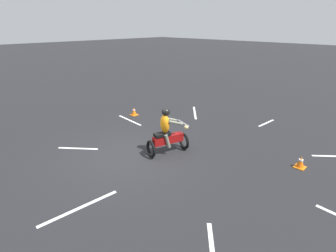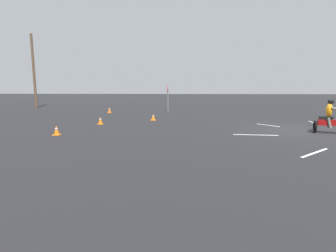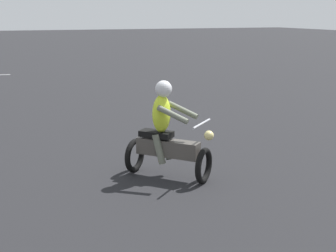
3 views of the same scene
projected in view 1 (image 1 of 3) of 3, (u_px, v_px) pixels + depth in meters
ground_plane at (126, 156)px, 8.88m from camera, size 120.00×120.00×0.00m
motorcycle_rider_foreground at (167, 134)px, 8.86m from camera, size 1.00×1.56×1.66m
traffic_cone_near_right at (301, 162)px, 8.13m from camera, size 0.32×0.32×0.39m
traffic_cone_mid_center at (134, 111)px, 12.82m from camera, size 0.32×0.32×0.39m
lane_stripe_e at (130, 120)px, 12.20m from camera, size 1.75×0.21×0.01m
lane_stripe_ne at (78, 148)px, 9.45m from camera, size 1.18×1.02×0.01m
lane_stripe_n at (80, 208)px, 6.40m from camera, size 0.24×2.02×0.01m
lane_stripe_sw at (332, 156)px, 8.90m from camera, size 1.04×0.93×0.01m
lane_stripe_s at (266, 123)px, 11.86m from camera, size 0.19×1.27×0.01m
lane_stripe_se at (195, 113)px, 13.24m from camera, size 1.39×1.53×0.01m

